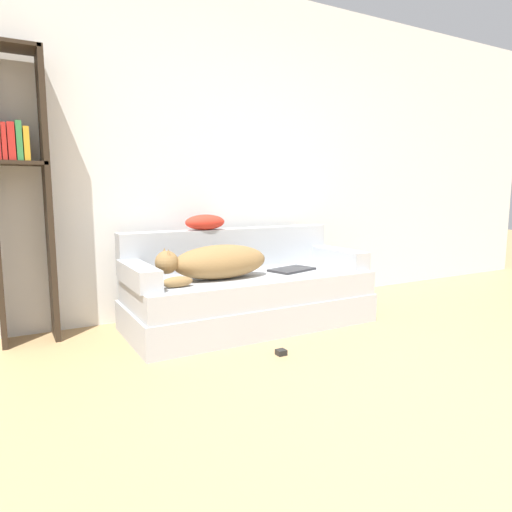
{
  "coord_description": "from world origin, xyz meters",
  "views": [
    {
      "loc": [
        -1.77,
        -0.77,
        1.02
      ],
      "look_at": [
        -0.15,
        2.11,
        0.55
      ],
      "focal_mm": 32.0,
      "sensor_mm": 36.0,
      "label": 1
    }
  ],
  "objects_px": {
    "throw_pillow": "(205,222)",
    "bookshelf": "(19,182)",
    "couch": "(250,300)",
    "dog": "(216,262)",
    "laptop": "(292,270)",
    "power_adapter": "(281,352)"
  },
  "relations": [
    {
      "from": "dog",
      "to": "throw_pillow",
      "type": "distance_m",
      "value": 0.46
    },
    {
      "from": "laptop",
      "to": "throw_pillow",
      "type": "xyz_separation_m",
      "value": [
        -0.59,
        0.35,
        0.37
      ]
    },
    {
      "from": "couch",
      "to": "bookshelf",
      "type": "distance_m",
      "value": 1.78
    },
    {
      "from": "laptop",
      "to": "couch",
      "type": "bearing_deg",
      "value": 159.01
    },
    {
      "from": "dog",
      "to": "bookshelf",
      "type": "xyz_separation_m",
      "value": [
        -1.19,
        0.47,
        0.56
      ]
    },
    {
      "from": "power_adapter",
      "to": "laptop",
      "type": "bearing_deg",
      "value": 51.68
    },
    {
      "from": "bookshelf",
      "to": "power_adapter",
      "type": "relative_size",
      "value": 33.06
    },
    {
      "from": "couch",
      "to": "laptop",
      "type": "relative_size",
      "value": 4.63
    },
    {
      "from": "throw_pillow",
      "to": "bookshelf",
      "type": "relative_size",
      "value": 0.17
    },
    {
      "from": "throw_pillow",
      "to": "power_adapter",
      "type": "height_order",
      "value": "throw_pillow"
    },
    {
      "from": "dog",
      "to": "throw_pillow",
      "type": "height_order",
      "value": "throw_pillow"
    },
    {
      "from": "laptop",
      "to": "bookshelf",
      "type": "relative_size",
      "value": 0.21
    },
    {
      "from": "bookshelf",
      "to": "power_adapter",
      "type": "height_order",
      "value": "bookshelf"
    },
    {
      "from": "dog",
      "to": "power_adapter",
      "type": "bearing_deg",
      "value": -74.38
    },
    {
      "from": "couch",
      "to": "bookshelf",
      "type": "xyz_separation_m",
      "value": [
        -1.49,
        0.41,
        0.88
      ]
    },
    {
      "from": "dog",
      "to": "bookshelf",
      "type": "height_order",
      "value": "bookshelf"
    },
    {
      "from": "bookshelf",
      "to": "power_adapter",
      "type": "xyz_separation_m",
      "value": [
        1.36,
        -1.08,
        -1.06
      ]
    },
    {
      "from": "bookshelf",
      "to": "laptop",
      "type": "bearing_deg",
      "value": -13.52
    },
    {
      "from": "throw_pillow",
      "to": "bookshelf",
      "type": "distance_m",
      "value": 1.31
    },
    {
      "from": "couch",
      "to": "throw_pillow",
      "type": "xyz_separation_m",
      "value": [
        -0.23,
        0.31,
        0.58
      ]
    },
    {
      "from": "dog",
      "to": "power_adapter",
      "type": "height_order",
      "value": "dog"
    },
    {
      "from": "laptop",
      "to": "bookshelf",
      "type": "xyz_separation_m",
      "value": [
        -1.85,
        0.45,
        0.67
      ]
    }
  ]
}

